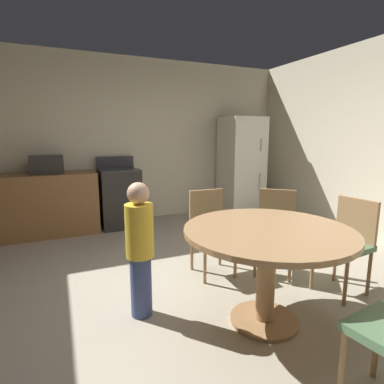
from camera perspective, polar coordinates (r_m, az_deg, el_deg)
The scene contains 11 objects.
ground_plane at distance 2.90m, azimuth 2.65°, elevation -19.33°, with size 14.00×14.00×0.00m, color #A89E89.
wall_back at distance 5.37m, azimuth -11.71°, elevation 9.29°, with size 5.88×0.12×2.70m, color beige.
kitchen_counter at distance 4.98m, azimuth -28.91°, elevation -2.32°, with size 2.03×0.60×0.90m, color olive.
oven_range at distance 5.03m, azimuth -13.26°, elevation -0.97°, with size 0.60×0.60×1.10m.
refrigerator at distance 5.74m, azimuth 9.09°, elevation 4.73°, with size 0.68×0.68×1.76m.
microwave at distance 4.87m, azimuth -25.29°, elevation 4.65°, with size 0.44×0.32×0.26m, color #2D2B28.
dining_table at distance 2.41m, azimuth 13.79°, elevation -10.04°, with size 1.26×1.26×0.76m.
chair_north at distance 3.25m, azimuth 3.46°, elevation -6.31°, with size 0.41×0.41×0.87m.
chair_east at distance 3.18m, azimuth 26.84°, elevation -7.85°, with size 0.44×0.44×0.87m.
chair_northeast at distance 3.38m, azimuth 15.20°, elevation -6.01°, with size 0.57×0.57×0.87m.
person_child at distance 2.48m, azimuth -9.63°, elevation -9.97°, with size 0.30×0.30×1.09m.
Camera 1 is at (-1.12, -2.25, 1.44)m, focal length 28.78 mm.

